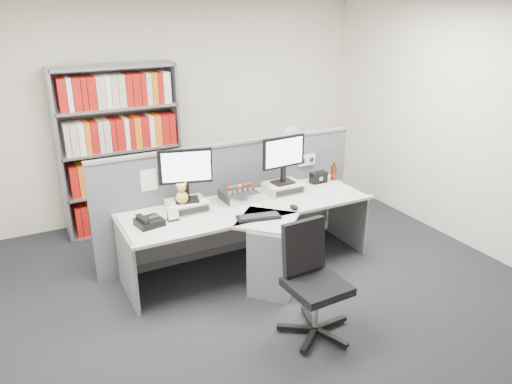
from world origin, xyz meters
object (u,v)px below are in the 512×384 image
desk (259,237)px  shelving_unit (120,152)px  mouse (294,207)px  desk_phone (149,222)px  desk_fan (290,139)px  office_chair (312,277)px  filing_cabinet (289,185)px  desk_calendar (173,215)px  monitor_left (185,171)px  desktop_pc (239,195)px  monitor_right (284,156)px  keyboard (258,217)px  cola_bottle (334,173)px  speaker (318,177)px

desk → shelving_unit: shelving_unit is taller
mouse → desk_phone: (-1.40, 0.29, 0.02)m
desk_fan → office_chair: desk_fan is taller
filing_cabinet → desk: bearing=-130.6°
desk_calendar → office_chair: 1.46m
monitor_left → desktop_pc: size_ratio=1.51×
desk → office_chair: size_ratio=2.71×
desk_phone → office_chair: (1.03, -1.19, -0.24)m
monitor_right → monitor_left: bearing=180.0°
desktop_pc → desk_calendar: 0.81m
mouse → desk_phone: bearing=168.2°
desk_fan → shelving_unit: bearing=167.9°
desk → desk_calendar: (-0.81, 0.22, 0.32)m
desk_calendar → filing_cabinet: desk_calendar is taller
keyboard → mouse: 0.42m
desk_phone → filing_cabinet: 2.57m
desktop_pc → keyboard: (-0.04, -0.52, -0.03)m
desk → monitor_left: (-0.60, 0.38, 0.68)m
cola_bottle → shelving_unit: (-2.12, 1.40, 0.17)m
monitor_left → cola_bottle: (1.82, 0.07, -0.33)m
monitor_left → shelving_unit: size_ratio=0.27×
monitor_left → desk_fan: (1.80, 1.02, -0.15)m
desk_phone → shelving_unit: size_ratio=0.13×
desk_calendar → mouse: bearing=-14.5°
keyboard → office_chair: bearing=-86.7°
desk → monitor_left: monitor_left is taller
desktop_pc → office_chair: size_ratio=0.37×
mouse → office_chair: size_ratio=0.12×
desk_phone → filing_cabinet: size_ratio=0.38×
desk_calendar → desk_fan: desk_fan is taller
monitor_right → filing_cabinet: 1.46m
monitor_left → desktop_pc: 0.69m
desk_phone → office_chair: bearing=-49.2°
keyboard → shelving_unit: shelving_unit is taller
filing_cabinet → desk_fan: 0.64m
monitor_right → shelving_unit: size_ratio=0.26×
desk → office_chair: 0.98m
speaker → office_chair: bearing=-125.5°
desk → desk_fan: bearing=49.4°
desk_calendar → desktop_pc: bearing=13.3°
monitor_right → desk_calendar: size_ratio=3.94×
desk → monitor_left: size_ratio=4.90×
office_chair → shelving_unit: bearing=107.4°
desk_calendar → filing_cabinet: bearing=30.5°
mouse → filing_cabinet: size_ratio=0.17×
desk_phone → speaker: bearing=6.7°
monitor_right → cola_bottle: (0.72, 0.07, -0.33)m
cola_bottle → desk: bearing=-159.8°
desktop_pc → office_chair: office_chair is taller
monitor_right → speaker: (0.51, 0.07, -0.35)m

